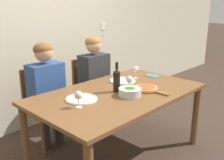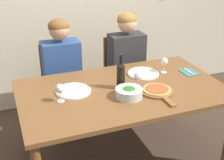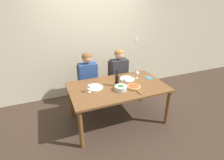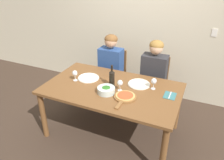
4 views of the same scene
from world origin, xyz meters
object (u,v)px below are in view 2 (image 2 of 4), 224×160
wine_bottle (121,75)px  wine_glass_centre (138,77)px  person_man (127,57)px  chair_left (61,83)px  chair_right (123,73)px  dinner_plate_right (143,73)px  person_woman (62,66)px  pizza_on_board (157,91)px  wine_glass_left (60,90)px  wine_glass_right (164,62)px  fork_on_napkin (189,72)px  broccoli_bowl (129,93)px  dinner_plate_left (73,91)px

wine_bottle → wine_glass_centre: size_ratio=2.03×
person_man → wine_glass_centre: 0.83m
chair_left → chair_right: bearing=0.0°
dinner_plate_right → chair_left: bearing=135.8°
chair_left → person_woman: size_ratio=0.74×
wine_bottle → pizza_on_board: 0.33m
chair_left → pizza_on_board: (0.61, -1.02, 0.28)m
wine_bottle → wine_glass_left: size_ratio=2.03×
pizza_on_board → wine_glass_right: size_ratio=2.75×
pizza_on_board → fork_on_napkin: bearing=28.8°
person_man → wine_bottle: size_ratio=3.92×
person_woman → pizza_on_board: bearing=-56.4°
chair_right → dinner_plate_right: chair_right is taller
chair_left → wine_glass_centre: bearing=-61.4°
chair_left → wine_glass_centre: (0.49, -0.89, 0.37)m
fork_on_napkin → chair_right: bearing=115.9°
chair_right → pizza_on_board: bearing=-96.6°
chair_right → person_woman: bearing=-171.3°
dinner_plate_right → pizza_on_board: 0.39m
pizza_on_board → wine_glass_centre: 0.20m
person_woman → person_man: size_ratio=1.00×
chair_right → wine_glass_centre: size_ratio=5.91×
dinner_plate_right → broccoli_bowl: bearing=-129.8°
pizza_on_board → chair_left: bearing=120.6°
wine_bottle → dinner_plate_left: wine_bottle is taller
wine_bottle → broccoli_bowl: bearing=-90.0°
person_woman → wine_glass_centre: person_woman is taller
broccoli_bowl → fork_on_napkin: broccoli_bowl is taller
wine_glass_left → wine_glass_right: size_ratio=1.00×
chair_left → dinner_plate_right: chair_left is taller
dinner_plate_right → person_woman: bearing=141.3°
wine_glass_right → dinner_plate_left: bearing=-174.6°
wine_glass_right → wine_glass_centre: same height
person_woman → wine_glass_left: 0.81m
fork_on_napkin → wine_glass_right: bearing=160.3°
person_woman → dinner_plate_right: person_woman is taller
chair_left → wine_glass_right: chair_left is taller
wine_bottle → pizza_on_board: wine_bottle is taller
dinner_plate_left → person_man: bearing=40.0°
chair_left → person_woman: person_woman is taller
pizza_on_board → dinner_plate_left: bearing=157.9°
chair_left → pizza_on_board: 1.22m
person_man → dinner_plate_right: person_man is taller
chair_right → wine_glass_centre: 0.99m
person_woman → wine_glass_left: (-0.18, -0.77, 0.12)m
chair_right → broccoli_bowl: chair_right is taller
chair_right → dinner_plate_right: 0.70m
broccoli_bowl → wine_glass_left: (-0.53, 0.13, 0.06)m
broccoli_bowl → person_woman: bearing=111.3°
chair_left → wine_glass_left: 0.98m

